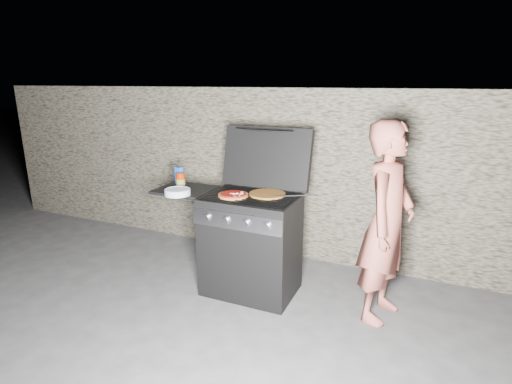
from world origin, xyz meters
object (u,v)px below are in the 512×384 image
at_px(gas_grill, 226,240).
at_px(sauce_jar, 181,180).
at_px(person, 387,223).
at_px(pizza_topped, 233,195).

xyz_separation_m(gas_grill, sauce_jar, (-0.50, 0.05, 0.51)).
bearing_deg(sauce_jar, person, 0.79).
height_order(sauce_jar, person, person).
height_order(pizza_topped, sauce_jar, sauce_jar).
relative_size(gas_grill, sauce_jar, 10.52).
bearing_deg(pizza_topped, person, 6.82).
bearing_deg(person, sauce_jar, 103.88).
distance_m(gas_grill, sauce_jar, 0.72).
distance_m(pizza_topped, sauce_jar, 0.63).
bearing_deg(gas_grill, pizza_topped, -32.07).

